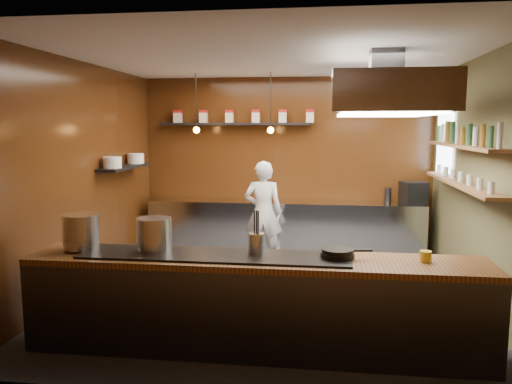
% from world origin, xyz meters
% --- Properties ---
extents(floor, '(5.00, 5.00, 0.00)m').
position_xyz_m(floor, '(0.00, 0.00, 0.00)').
color(floor, black).
rests_on(floor, ground).
extents(back_wall, '(5.00, 0.00, 5.00)m').
position_xyz_m(back_wall, '(0.00, 2.50, 1.50)').
color(back_wall, '#321509').
rests_on(back_wall, ground).
extents(left_wall, '(0.00, 5.00, 5.00)m').
position_xyz_m(left_wall, '(-2.50, 0.00, 1.50)').
color(left_wall, '#321509').
rests_on(left_wall, ground).
extents(right_wall, '(0.00, 5.00, 5.00)m').
position_xyz_m(right_wall, '(2.50, 0.00, 1.50)').
color(right_wall, brown).
rests_on(right_wall, ground).
extents(ceiling, '(5.00, 5.00, 0.00)m').
position_xyz_m(ceiling, '(0.00, 0.00, 3.00)').
color(ceiling, silver).
rests_on(ceiling, back_wall).
extents(window_pane, '(0.00, 1.00, 1.00)m').
position_xyz_m(window_pane, '(2.45, 1.70, 1.90)').
color(window_pane, white).
rests_on(window_pane, right_wall).
extents(prep_counter, '(4.60, 0.65, 0.90)m').
position_xyz_m(prep_counter, '(0.00, 2.17, 0.45)').
color(prep_counter, silver).
rests_on(prep_counter, floor).
extents(pass_counter, '(4.40, 0.72, 0.94)m').
position_xyz_m(pass_counter, '(-0.00, -1.60, 0.47)').
color(pass_counter, '#38383D').
rests_on(pass_counter, floor).
extents(tin_shelf, '(2.60, 0.26, 0.04)m').
position_xyz_m(tin_shelf, '(-0.90, 2.36, 2.20)').
color(tin_shelf, black).
rests_on(tin_shelf, back_wall).
extents(plate_shelf, '(0.30, 1.40, 0.04)m').
position_xyz_m(plate_shelf, '(-2.34, 1.00, 1.55)').
color(plate_shelf, black).
rests_on(plate_shelf, left_wall).
extents(bottle_shelf_upper, '(0.26, 2.80, 0.04)m').
position_xyz_m(bottle_shelf_upper, '(2.34, 0.30, 1.92)').
color(bottle_shelf_upper, '#915E3A').
rests_on(bottle_shelf_upper, right_wall).
extents(bottle_shelf_lower, '(0.26, 2.80, 0.04)m').
position_xyz_m(bottle_shelf_lower, '(2.34, 0.30, 1.45)').
color(bottle_shelf_lower, '#915E3A').
rests_on(bottle_shelf_lower, right_wall).
extents(extractor_hood, '(1.20, 2.00, 0.72)m').
position_xyz_m(extractor_hood, '(1.30, -0.40, 2.51)').
color(extractor_hood, '#38383D').
rests_on(extractor_hood, ceiling).
extents(pendant_left, '(0.10, 0.10, 0.95)m').
position_xyz_m(pendant_left, '(-1.40, 1.70, 2.15)').
color(pendant_left, black).
rests_on(pendant_left, ceiling).
extents(pendant_right, '(0.10, 0.10, 0.95)m').
position_xyz_m(pendant_right, '(-0.20, 1.70, 2.15)').
color(pendant_right, black).
rests_on(pendant_right, ceiling).
extents(storage_tins, '(2.43, 0.13, 0.22)m').
position_xyz_m(storage_tins, '(-0.75, 2.36, 2.33)').
color(storage_tins, beige).
rests_on(storage_tins, tin_shelf).
extents(plate_stacks, '(0.26, 1.16, 0.16)m').
position_xyz_m(plate_stacks, '(-2.34, 1.00, 1.65)').
color(plate_stacks, white).
rests_on(plate_stacks, plate_shelf).
extents(bottles, '(0.06, 2.66, 0.24)m').
position_xyz_m(bottles, '(2.34, 0.30, 2.06)').
color(bottles, silver).
rests_on(bottles, bottle_shelf_upper).
extents(wine_glasses, '(0.07, 2.37, 0.13)m').
position_xyz_m(wine_glasses, '(2.34, 0.30, 1.53)').
color(wine_glasses, silver).
rests_on(wine_glasses, bottle_shelf_lower).
extents(stockpot_large, '(0.47, 0.47, 0.34)m').
position_xyz_m(stockpot_large, '(-1.79, -1.53, 1.11)').
color(stockpot_large, silver).
rests_on(stockpot_large, pass_counter).
extents(stockpot_small, '(0.43, 0.43, 0.32)m').
position_xyz_m(stockpot_small, '(-1.03, -1.51, 1.10)').
color(stockpot_small, silver).
rests_on(stockpot_small, pass_counter).
extents(utensil_crock, '(0.17, 0.17, 0.20)m').
position_xyz_m(utensil_crock, '(-0.00, -1.52, 1.04)').
color(utensil_crock, silver).
rests_on(utensil_crock, pass_counter).
extents(frying_pan, '(0.49, 0.32, 0.08)m').
position_xyz_m(frying_pan, '(0.78, -1.56, 0.98)').
color(frying_pan, black).
rests_on(frying_pan, pass_counter).
extents(butter_jar, '(0.14, 0.14, 0.10)m').
position_xyz_m(butter_jar, '(1.58, -1.53, 0.97)').
color(butter_jar, gold).
rests_on(butter_jar, pass_counter).
extents(espresso_machine, '(0.45, 0.44, 0.36)m').
position_xyz_m(espresso_machine, '(2.10, 2.13, 1.08)').
color(espresso_machine, black).
rests_on(espresso_machine, prep_counter).
extents(chef, '(0.60, 0.40, 1.63)m').
position_xyz_m(chef, '(-0.29, 1.48, 0.82)').
color(chef, silver).
rests_on(chef, floor).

